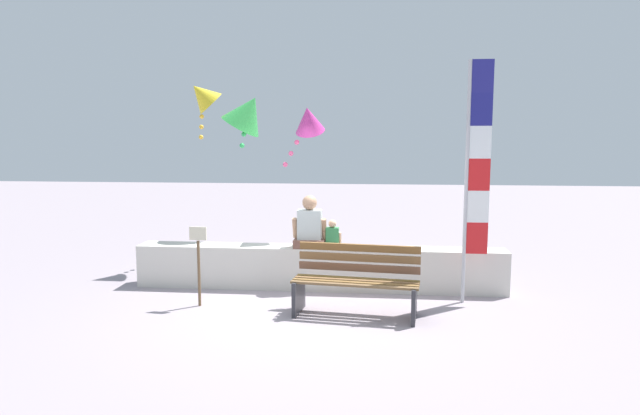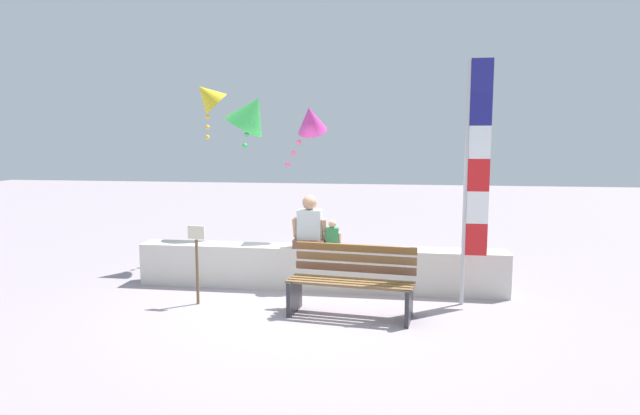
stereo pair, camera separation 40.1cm
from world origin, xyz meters
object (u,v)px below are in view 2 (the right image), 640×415
object	(u,v)px
park_bench	(352,283)
sign_post	(197,257)
kite_yellow	(208,96)
flag_banner	(474,169)
kite_magenta	(310,120)
person_adult	(310,227)
kite_green	(251,113)
person_child	(332,237)

from	to	relation	value
park_bench	sign_post	distance (m)	2.15
park_bench	kite_yellow	world-z (taller)	kite_yellow
flag_banner	kite_magenta	bearing A→B (deg)	153.94
person_adult	flag_banner	xyz separation A→B (m)	(2.30, -0.49, 0.91)
sign_post	park_bench	bearing A→B (deg)	-3.92
person_adult	flag_banner	bearing A→B (deg)	-12.00
kite_green	kite_magenta	size ratio (longest dim) A/B	0.94
kite_green	kite_magenta	world-z (taller)	kite_green
flag_banner	kite_yellow	bearing A→B (deg)	157.77
park_bench	person_child	world-z (taller)	person_child
person_child	kite_yellow	xyz separation A→B (m)	(-2.35, 1.27, 2.20)
person_child	kite_magenta	size ratio (longest dim) A/B	0.40
flag_banner	kite_green	size ratio (longest dim) A/B	3.35
flag_banner	sign_post	size ratio (longest dim) A/B	3.03
person_adult	person_child	distance (m)	0.37
park_bench	kite_magenta	world-z (taller)	kite_magenta
kite_green	sign_post	distance (m)	2.79
flag_banner	kite_yellow	distance (m)	4.79
person_adult	person_child	bearing A→B (deg)	0.08
person_child	kite_green	bearing A→B (deg)	148.92
kite_yellow	kite_magenta	world-z (taller)	kite_yellow
kite_yellow	park_bench	bearing A→B (deg)	-41.45
person_child	sign_post	distance (m)	2.01
flag_banner	sign_post	bearing A→B (deg)	-171.99
person_child	sign_post	bearing A→B (deg)	-149.84
kite_yellow	sign_post	size ratio (longest dim) A/B	1.00
park_bench	kite_magenta	xyz separation A→B (m)	(-0.84, 1.84, 2.14)
person_adult	kite_yellow	world-z (taller)	kite_yellow
park_bench	person_child	distance (m)	1.28
flag_banner	person_adult	bearing A→B (deg)	168.00
person_adult	kite_green	size ratio (longest dim) A/B	0.80
kite_yellow	person_child	bearing A→B (deg)	-28.43
park_bench	sign_post	bearing A→B (deg)	176.08
person_child	kite_magenta	distance (m)	1.93
park_bench	person_child	xyz separation A→B (m)	(-0.40, 1.15, 0.39)
park_bench	kite_green	world-z (taller)	kite_green
kite_green	sign_post	size ratio (longest dim) A/B	0.90
kite_yellow	kite_magenta	size ratio (longest dim) A/B	1.04
person_child	flag_banner	xyz separation A→B (m)	(1.96, -0.49, 1.05)
person_child	flag_banner	world-z (taller)	flag_banner
person_child	kite_green	distance (m)	2.55
park_bench	kite_green	distance (m)	3.58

